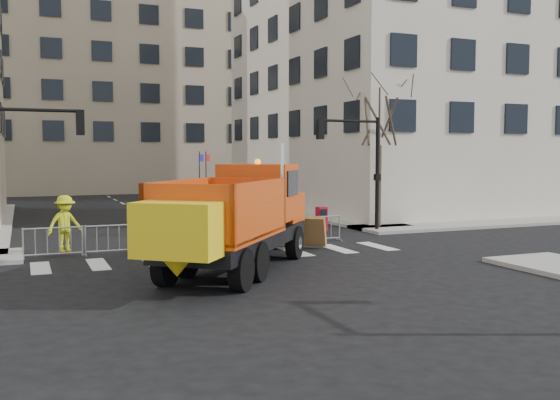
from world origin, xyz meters
name	(u,v)px	position (x,y,z in m)	size (l,w,h in m)	color
ground	(293,285)	(0.00, 0.00, 0.00)	(120.00, 120.00, 0.00)	black
sidewalk_back	(209,243)	(0.00, 8.50, 0.07)	(64.00, 5.00, 0.15)	gray
building_far	(92,74)	(0.00, 52.00, 12.00)	(30.00, 18.00, 24.00)	gray
traffic_light_right	(377,175)	(8.50, 9.50, 2.70)	(0.18, 0.18, 5.40)	black
crowd_barriers	(197,235)	(-0.75, 7.60, 0.55)	(12.60, 0.60, 1.10)	#9EA0A5
street_tree	(379,153)	(9.20, 10.50, 3.75)	(3.00, 3.00, 7.50)	#382B21
plow_truck	(235,215)	(-0.92, 2.39, 1.79)	(8.64, 9.80, 4.02)	black
cop_a	(273,230)	(1.83, 6.11, 0.80)	(0.58, 0.38, 1.60)	black
cop_b	(290,225)	(2.80, 6.64, 0.87)	(0.85, 0.66, 1.74)	black
cop_c	(266,226)	(1.40, 5.67, 1.01)	(1.19, 0.49, 2.02)	black
worker	(65,224)	(-5.58, 7.80, 1.17)	(1.32, 0.76, 2.05)	#CFDC19
newspaper_box	(322,219)	(5.79, 9.91, 0.70)	(0.45, 0.40, 1.10)	#B60E21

